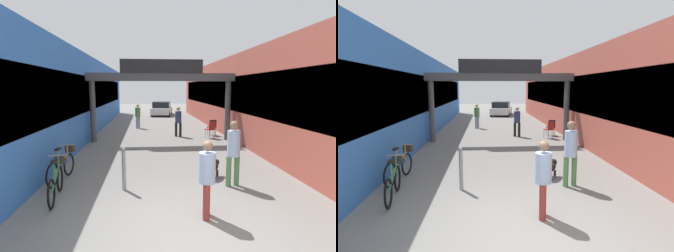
% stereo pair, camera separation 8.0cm
% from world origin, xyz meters
% --- Properties ---
extents(ground_plane, '(80.00, 80.00, 0.00)m').
position_xyz_m(ground_plane, '(0.00, 0.00, 0.00)').
color(ground_plane, gray).
extents(storefront_left, '(3.00, 26.00, 4.28)m').
position_xyz_m(storefront_left, '(-5.09, 11.00, 2.14)').
color(storefront_left, blue).
rests_on(storefront_left, ground_plane).
extents(storefront_right, '(3.00, 26.00, 4.28)m').
position_xyz_m(storefront_right, '(5.09, 11.00, 2.14)').
color(storefront_right, '#B25142').
rests_on(storefront_right, ground_plane).
extents(arcade_sign_gateway, '(7.40, 0.47, 3.99)m').
position_xyz_m(arcade_sign_gateway, '(0.00, 8.48, 2.83)').
color(arcade_sign_gateway, '#4C4C4F').
rests_on(arcade_sign_gateway, ground_plane).
extents(pedestrian_with_dog, '(0.40, 0.39, 1.78)m').
position_xyz_m(pedestrian_with_dog, '(1.54, 2.23, 1.02)').
color(pedestrian_with_dog, '#4C7F47').
rests_on(pedestrian_with_dog, ground_plane).
extents(pedestrian_companion, '(0.40, 0.40, 1.60)m').
position_xyz_m(pedestrian_companion, '(0.44, 0.56, 0.91)').
color(pedestrian_companion, '#99332D').
rests_on(pedestrian_companion, ground_plane).
extents(pedestrian_carrying_crate, '(0.44, 0.44, 1.63)m').
position_xyz_m(pedestrian_carrying_crate, '(0.97, 9.62, 0.93)').
color(pedestrian_carrying_crate, black).
rests_on(pedestrian_carrying_crate, ground_plane).
extents(pedestrian_elderly_walking, '(0.47, 0.47, 1.61)m').
position_xyz_m(pedestrian_elderly_walking, '(-1.32, 12.80, 0.91)').
color(pedestrian_elderly_walking, '#8C9EB2').
rests_on(pedestrian_elderly_walking, ground_plane).
extents(dog_on_leash, '(0.58, 0.71, 0.51)m').
position_xyz_m(dog_on_leash, '(1.20, 2.94, 0.32)').
color(dog_on_leash, black).
rests_on(dog_on_leash, ground_plane).
extents(bicycle_green_nearest, '(0.46, 1.68, 0.98)m').
position_xyz_m(bicycle_green_nearest, '(-2.94, 1.84, 0.44)').
color(bicycle_green_nearest, black).
rests_on(bicycle_green_nearest, ground_plane).
extents(bicycle_orange_second, '(0.46, 1.68, 0.98)m').
position_xyz_m(bicycle_orange_second, '(-3.18, 3.11, 0.44)').
color(bicycle_orange_second, black).
rests_on(bicycle_orange_second, ground_plane).
extents(bollard_post_metal, '(0.10, 0.10, 1.13)m').
position_xyz_m(bollard_post_metal, '(-1.35, 2.18, 0.57)').
color(bollard_post_metal, gray).
rests_on(bollard_post_metal, ground_plane).
extents(cafe_chair_red_nearer, '(0.54, 0.54, 0.89)m').
position_xyz_m(cafe_chair_red_nearer, '(2.61, 8.94, 0.54)').
color(cafe_chair_red_nearer, gray).
rests_on(cafe_chair_red_nearer, ground_plane).
extents(cafe_chair_black_farther, '(0.47, 0.47, 0.89)m').
position_xyz_m(cafe_chair_black_farther, '(2.89, 9.76, 0.54)').
color(cafe_chair_black_farther, gray).
rests_on(cafe_chair_black_farther, ground_plane).
extents(parked_car_white, '(2.38, 4.23, 1.33)m').
position_xyz_m(parked_car_white, '(0.76, 21.16, 0.64)').
color(parked_car_white, silver).
rests_on(parked_car_white, ground_plane).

